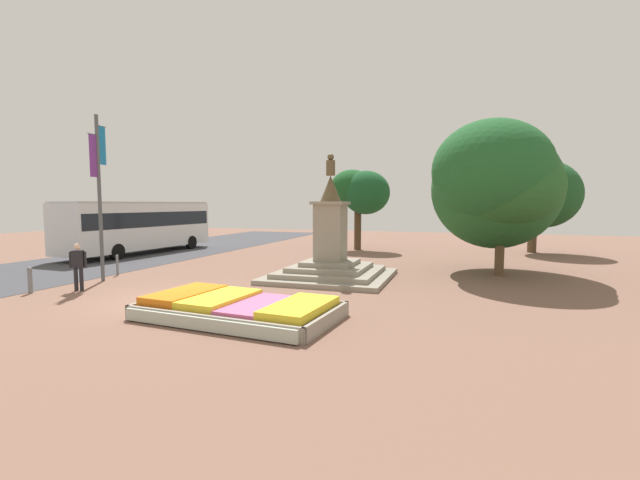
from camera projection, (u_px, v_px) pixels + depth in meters
ground_plane at (165, 300)px, 13.80m from camera, size 73.18×73.18×0.00m
flower_planter at (237, 308)px, 11.57m from camera, size 5.54×3.40×0.59m
statue_monument at (330, 257)px, 17.67m from camera, size 4.85×4.85×5.12m
banner_pole at (99, 191)px, 16.80m from camera, size 0.14×1.04×6.54m
city_bus at (140, 224)px, 26.53m from camera, size 3.07×10.67×3.21m
pedestrian_near_planter at (78, 264)px, 15.12m from camera, size 0.51×0.37×1.69m
kerb_bollard_mid_b at (30, 279)px, 14.75m from camera, size 0.16×0.16×0.92m
kerb_bollard_north at (117, 264)px, 18.47m from camera, size 0.11×0.11×0.90m
park_tree_far_left at (542, 192)px, 26.39m from camera, size 4.28×4.48×5.73m
park_tree_behind_statue at (359, 191)px, 28.37m from camera, size 4.06×3.42×5.38m
park_tree_far_right at (496, 183)px, 18.39m from camera, size 5.57×7.03×6.56m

